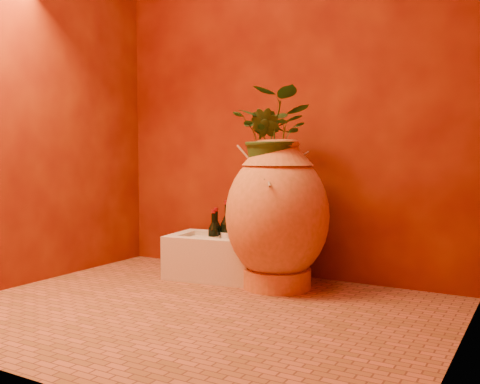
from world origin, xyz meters
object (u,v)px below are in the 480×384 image
Objects in this scene: stone_basin at (216,257)px; wall_tap at (287,156)px; amphora at (277,215)px; wine_bottle_a at (227,234)px; wine_bottle_c at (216,237)px; wine_bottle_b at (213,238)px.

stone_basin is 3.93× the size of wall_tap.
amphora is at bearing -5.05° from stone_basin.
wine_bottle_c is (-0.07, -0.02, -0.02)m from wine_bottle_a.
wall_tap reaches higher than wine_bottle_c.
wine_bottle_a reaches higher than wine_bottle_c.
wine_bottle_a is at bearing 166.29° from amphora.
wine_bottle_b is (-0.02, -0.01, 0.12)m from stone_basin.
amphora reaches higher than wine_bottle_b.
amphora is 0.45m from wall_tap.
wine_bottle_c is at bearing 170.82° from amphora.
stone_basin is 0.81m from wall_tap.
stone_basin is at bearing 174.95° from amphora.
amphora is 0.56m from stone_basin.
amphora is 2.54× the size of wine_bottle_a.
stone_basin is 2.21× the size of wine_bottle_b.
wine_bottle_a is 0.09m from wine_bottle_b.
stone_basin is 0.14m from wine_bottle_c.
wine_bottle_a is at bearing -155.35° from wall_tap.
wine_bottle_a is 1.20× the size of wine_bottle_b.
amphora is at bearing -13.71° from wine_bottle_a.
wall_tap reaches higher than stone_basin.
wall_tap is (0.40, 0.22, 0.67)m from stone_basin.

